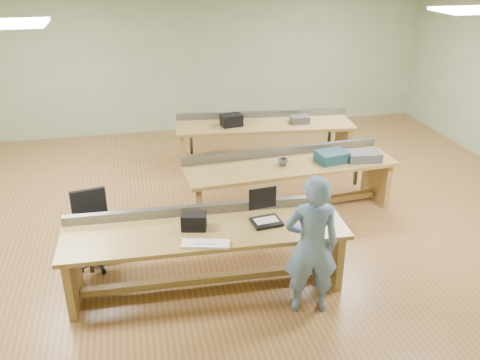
# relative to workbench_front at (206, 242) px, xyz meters

# --- Properties ---
(floor) EXTENTS (10.00, 10.00, 0.00)m
(floor) POSITION_rel_workbench_front_xyz_m (0.58, 1.50, -0.56)
(floor) COLOR #925D37
(floor) RESTS_ON ground
(wall_back) EXTENTS (10.00, 0.04, 3.00)m
(wall_back) POSITION_rel_workbench_front_xyz_m (0.58, 5.50, 0.94)
(wall_back) COLOR #96A980
(wall_back) RESTS_ON floor
(wall_front) EXTENTS (10.00, 0.04, 3.00)m
(wall_front) POSITION_rel_workbench_front_xyz_m (0.58, -2.50, 0.94)
(wall_front) COLOR #96A980
(wall_front) RESTS_ON floor
(fluor_panels) EXTENTS (6.20, 3.50, 0.03)m
(fluor_panels) POSITION_rel_workbench_front_xyz_m (0.58, 1.50, 2.41)
(fluor_panels) COLOR white
(fluor_panels) RESTS_ON ceiling
(workbench_front) EXTENTS (3.14, 0.96, 0.86)m
(workbench_front) POSITION_rel_workbench_front_xyz_m (0.00, 0.00, 0.00)
(workbench_front) COLOR #A58745
(workbench_front) RESTS_ON floor
(workbench_mid) EXTENTS (3.06, 0.99, 0.86)m
(workbench_mid) POSITION_rel_workbench_front_xyz_m (1.47, 1.54, -0.00)
(workbench_mid) COLOR #A58745
(workbench_mid) RESTS_ON floor
(workbench_back) EXTENTS (3.14, 1.14, 0.86)m
(workbench_back) POSITION_rel_workbench_front_xyz_m (1.58, 3.35, -0.00)
(workbench_back) COLOR #A58745
(workbench_back) RESTS_ON floor
(person) EXTENTS (0.63, 0.46, 1.58)m
(person) POSITION_rel_workbench_front_xyz_m (0.99, -0.66, 0.23)
(person) COLOR #667CA7
(person) RESTS_ON floor
(laptop_base) EXTENTS (0.35, 0.30, 0.04)m
(laptop_base) POSITION_rel_workbench_front_xyz_m (0.68, -0.05, 0.21)
(laptop_base) COLOR black
(laptop_base) RESTS_ON workbench_front
(laptop_screen) EXTENTS (0.32, 0.05, 0.25)m
(laptop_screen) POSITION_rel_workbench_front_xyz_m (0.67, 0.08, 0.44)
(laptop_screen) COLOR black
(laptop_screen) RESTS_ON laptop_base
(keyboard) EXTENTS (0.52, 0.28, 0.03)m
(keyboard) POSITION_rel_workbench_front_xyz_m (-0.05, -0.35, 0.20)
(keyboard) COLOR white
(keyboard) RESTS_ON workbench_front
(trackball_mouse) EXTENTS (0.14, 0.16, 0.06)m
(trackball_mouse) POSITION_rel_workbench_front_xyz_m (1.06, -0.27, 0.22)
(trackball_mouse) COLOR white
(trackball_mouse) RESTS_ON workbench_front
(camera_bag) EXTENTS (0.30, 0.23, 0.18)m
(camera_bag) POSITION_rel_workbench_front_xyz_m (-0.12, 0.01, 0.28)
(camera_bag) COLOR black
(camera_bag) RESTS_ON workbench_front
(task_chair) EXTENTS (0.58, 0.58, 0.93)m
(task_chair) POSITION_rel_workbench_front_xyz_m (-1.25, 0.73, -0.22)
(task_chair) COLOR black
(task_chair) RESTS_ON floor
(parts_bin_teal) EXTENTS (0.48, 0.39, 0.15)m
(parts_bin_teal) POSITION_rel_workbench_front_xyz_m (2.07, 1.47, 0.26)
(parts_bin_teal) COLOR #153644
(parts_bin_teal) RESTS_ON workbench_mid
(parts_bin_grey) EXTENTS (0.51, 0.36, 0.13)m
(parts_bin_grey) POSITION_rel_workbench_front_xyz_m (2.53, 1.41, 0.25)
(parts_bin_grey) COLOR #3D3D40
(parts_bin_grey) RESTS_ON workbench_mid
(mug) EXTENTS (0.16, 0.16, 0.10)m
(mug) POSITION_rel_workbench_front_xyz_m (1.34, 1.48, 0.24)
(mug) COLOR #3D3D40
(mug) RESTS_ON workbench_mid
(drinks_can) EXTENTS (0.08, 0.08, 0.11)m
(drinks_can) POSITION_rel_workbench_front_xyz_m (1.31, 1.52, 0.25)
(drinks_can) COLOR silver
(drinks_can) RESTS_ON workbench_mid
(storage_box_back) EXTENTS (0.38, 0.30, 0.20)m
(storage_box_back) POSITION_rel_workbench_front_xyz_m (0.99, 3.33, 0.29)
(storage_box_back) COLOR black
(storage_box_back) RESTS_ON workbench_back
(tray_back) EXTENTS (0.32, 0.24, 0.13)m
(tray_back) POSITION_rel_workbench_front_xyz_m (2.18, 3.21, 0.25)
(tray_back) COLOR #3D3D40
(tray_back) RESTS_ON workbench_back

